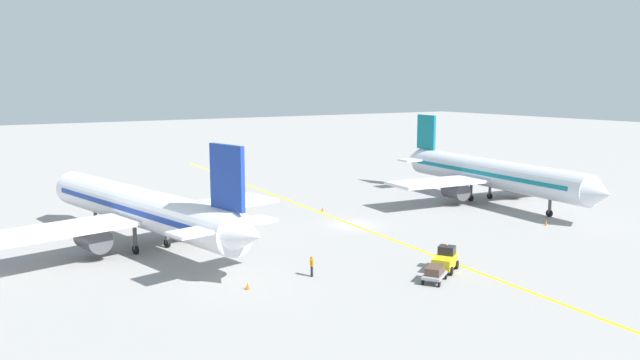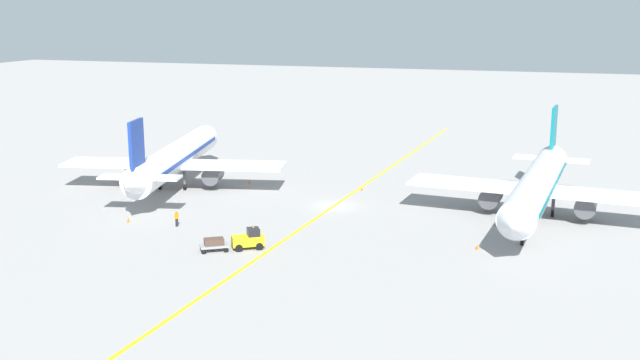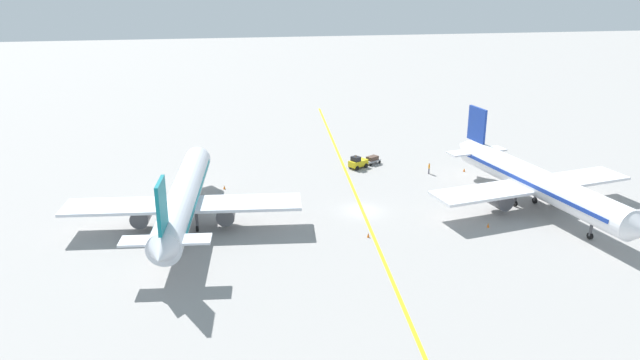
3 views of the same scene
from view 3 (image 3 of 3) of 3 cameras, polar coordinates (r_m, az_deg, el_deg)
The scene contains 11 objects.
ground_plane at distance 80.67m, azimuth 3.92°, elevation -2.84°, with size 400.00×400.00×0.00m, color gray.
apron_yellow_centreline at distance 80.67m, azimuth 3.92°, elevation -2.84°, with size 0.40×120.00×0.01m, color yellow.
airplane_at_gate at distance 84.49m, azimuth 19.11°, elevation -0.18°, with size 28.47×35.30×10.60m.
airplane_adjacent_stand at distance 76.20m, azimuth -12.37°, elevation -1.62°, with size 28.34×35.55×10.60m.
baggage_tug_white at distance 97.10m, azimuth 3.47°, elevation 1.61°, with size 3.33×2.91×2.11m.
baggage_cart_trailing at distance 99.42m, azimuth 4.81°, elevation 1.91°, with size 2.94×2.58×1.24m.
ground_crew_worker at distance 95.72m, azimuth 9.94°, elevation 1.09°, with size 0.31×0.56×1.68m.
traffic_cone_near_nose at distance 73.11m, azimuth 4.44°, elevation -5.04°, with size 0.32×0.32×0.55m, color orange.
traffic_cone_mid_apron at distance 98.02m, azimuth 13.04°, elevation 0.92°, with size 0.32×0.32×0.55m, color orange.
traffic_cone_by_wingtip at distance 89.13m, azimuth -8.74°, elevation -0.65°, with size 0.32×0.32×0.55m, color orange.
traffic_cone_far_edge at distance 78.22m, azimuth 15.12°, elevation -4.01°, with size 0.32×0.32×0.55m, color orange.
Camera 3 is at (17.24, 72.75, 30.29)m, focal length 35.00 mm.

